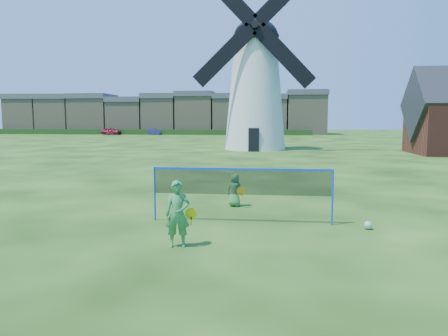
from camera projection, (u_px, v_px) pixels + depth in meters
name	position (u px, v px, depth m)	size (l,w,h in m)	color
ground	(215.00, 223.00, 11.91)	(220.00, 220.00, 0.00)	black
windmill	(255.00, 85.00, 39.90)	(11.22, 5.79, 16.78)	white
badminton_net	(242.00, 183.00, 11.80)	(5.05, 0.05, 1.55)	blue
player_girl	(178.00, 214.00, 9.57)	(0.72, 0.44, 1.53)	#368944
player_boy	(235.00, 190.00, 14.09)	(0.66, 0.47, 1.10)	#438B43
play_ball	(368.00, 225.00, 11.18)	(0.22, 0.22, 0.22)	green
terraced_houses	(164.00, 114.00, 84.71)	(64.23, 8.40, 8.36)	#9D8969
hedge	(145.00, 132.00, 79.42)	(62.00, 0.80, 1.00)	#193814
car_left	(111.00, 131.00, 78.33)	(1.55, 3.84, 1.31)	maroon
car_right	(154.00, 132.00, 79.20)	(1.16, 3.33, 1.10)	navy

